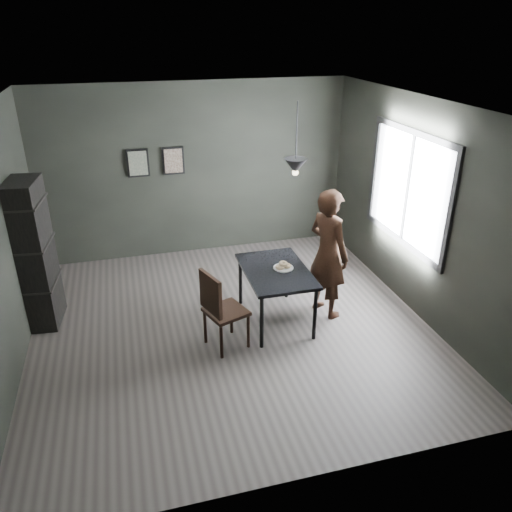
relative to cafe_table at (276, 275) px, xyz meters
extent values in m
plane|color=#3B3633|center=(-0.60, 0.00, -0.67)|extent=(5.00, 5.00, 0.00)
cube|color=black|center=(-0.60, 2.50, 0.73)|extent=(5.00, 0.10, 2.80)
cube|color=silver|center=(-0.60, 0.00, 2.13)|extent=(5.00, 5.00, 0.02)
cube|color=white|center=(1.88, 0.20, 0.93)|extent=(0.02, 1.80, 1.40)
cube|color=black|center=(1.87, 0.20, 0.93)|extent=(0.04, 1.96, 1.56)
cube|color=black|center=(0.00, 0.00, 0.06)|extent=(0.80, 1.20, 0.04)
cylinder|color=black|center=(-0.34, -0.54, -0.32)|extent=(0.05, 0.05, 0.71)
cylinder|color=black|center=(0.34, -0.54, -0.32)|extent=(0.05, 0.05, 0.71)
cylinder|color=black|center=(-0.34, 0.54, -0.32)|extent=(0.05, 0.05, 0.71)
cylinder|color=black|center=(0.34, 0.54, -0.32)|extent=(0.05, 0.05, 0.71)
cylinder|color=white|center=(0.10, 0.00, 0.08)|extent=(0.23, 0.23, 0.01)
torus|color=beige|center=(0.14, 0.01, 0.11)|extent=(0.12, 0.12, 0.04)
torus|color=beige|center=(0.05, -0.01, 0.11)|extent=(0.12, 0.12, 0.04)
torus|color=beige|center=(0.10, 0.00, 0.15)|extent=(0.16, 0.16, 0.06)
imported|color=black|center=(0.71, 0.02, 0.20)|extent=(0.63, 0.75, 1.75)
cube|color=black|center=(-0.74, -0.38, -0.20)|extent=(0.57, 0.57, 0.04)
cube|color=black|center=(-0.93, -0.45, 0.11)|extent=(0.19, 0.43, 0.49)
cylinder|color=black|center=(-0.85, -0.62, -0.46)|extent=(0.04, 0.04, 0.43)
cylinder|color=black|center=(-0.49, -0.50, -0.46)|extent=(0.04, 0.04, 0.43)
cylinder|color=black|center=(-0.98, -0.27, -0.46)|extent=(0.04, 0.04, 0.43)
cylinder|color=black|center=(-0.62, -0.14, -0.46)|extent=(0.04, 0.04, 0.43)
cube|color=black|center=(-2.92, 0.79, 0.29)|extent=(0.43, 0.68, 1.92)
cylinder|color=black|center=(0.25, 0.10, 1.75)|extent=(0.01, 0.01, 0.75)
cone|color=black|center=(0.25, 0.10, 1.38)|extent=(0.28, 0.28, 0.18)
sphere|color=#FFE0B2|center=(0.25, 0.10, 1.30)|extent=(0.07, 0.07, 0.07)
cube|color=black|center=(-1.50, 2.47, 0.93)|extent=(0.34, 0.03, 0.44)
cube|color=#3A5144|center=(-1.50, 2.45, 0.93)|extent=(0.28, 0.01, 0.38)
cube|color=black|center=(-0.95, 2.47, 0.93)|extent=(0.34, 0.03, 0.44)
cube|color=brown|center=(-0.95, 2.45, 0.93)|extent=(0.28, 0.01, 0.38)
camera|label=1|loc=(-1.73, -5.38, 2.96)|focal=35.00mm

